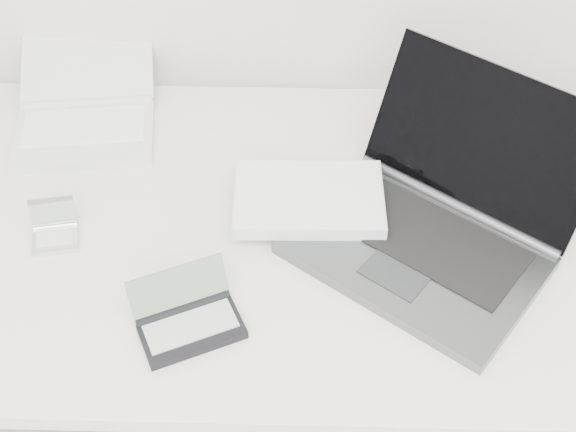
{
  "coord_description": "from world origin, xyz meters",
  "views": [
    {
      "loc": [
        -0.01,
        0.56,
        1.76
      ],
      "look_at": [
        -0.03,
        1.51,
        0.79
      ],
      "focal_mm": 50.0,
      "sensor_mm": 36.0,
      "label": 1
    }
  ],
  "objects_px": {
    "desk": "(305,241)",
    "palmtop_charcoal": "(188,320)",
    "netbook_open_white": "(85,115)",
    "laptop_large": "(401,215)"
  },
  "relations": [
    {
      "from": "desk",
      "to": "palmtop_charcoal",
      "type": "distance_m",
      "value": 0.3
    },
    {
      "from": "desk",
      "to": "palmtop_charcoal",
      "type": "xyz_separation_m",
      "value": [
        -0.18,
        -0.23,
        0.06
      ]
    },
    {
      "from": "desk",
      "to": "palmtop_charcoal",
      "type": "relative_size",
      "value": 8.36
    },
    {
      "from": "laptop_large",
      "to": "netbook_open_white",
      "type": "distance_m",
      "value": 0.67
    },
    {
      "from": "desk",
      "to": "netbook_open_white",
      "type": "xyz_separation_m",
      "value": [
        -0.45,
        0.27,
        0.07
      ]
    },
    {
      "from": "desk",
      "to": "netbook_open_white",
      "type": "relative_size",
      "value": 4.28
    },
    {
      "from": "desk",
      "to": "netbook_open_white",
      "type": "height_order",
      "value": "netbook_open_white"
    },
    {
      "from": "netbook_open_white",
      "to": "palmtop_charcoal",
      "type": "xyz_separation_m",
      "value": [
        0.26,
        -0.5,
        -0.0
      ]
    },
    {
      "from": "desk",
      "to": "palmtop_charcoal",
      "type": "bearing_deg",
      "value": -128.42
    },
    {
      "from": "palmtop_charcoal",
      "to": "laptop_large",
      "type": "bearing_deg",
      "value": 7.02
    }
  ]
}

